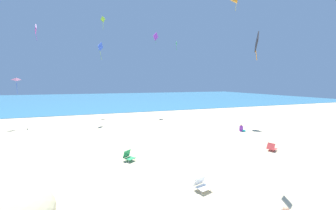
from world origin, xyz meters
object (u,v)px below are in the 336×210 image
at_px(beach_chair_mid_beach, 128,156).
at_px(kite_blue, 100,47).
at_px(kite_purple, 156,37).
at_px(kite_green, 176,44).
at_px(beach_chair_near_camera, 272,147).
at_px(kite_lime, 103,20).
at_px(beach_chair_far_right, 202,184).
at_px(person_3, 242,129).
at_px(kite_pink, 16,79).
at_px(kite_black, 257,42).
at_px(kite_magenta, 36,29).

relative_size(beach_chair_mid_beach, kite_blue, 0.38).
height_order(kite_purple, kite_green, kite_green).
relative_size(beach_chair_near_camera, kite_lime, 0.41).
height_order(beach_chair_far_right, kite_purple, kite_purple).
bearing_deg(beach_chair_mid_beach, kite_blue, 147.76).
relative_size(beach_chair_mid_beach, person_3, 1.10).
xyz_separation_m(beach_chair_near_camera, kite_pink, (-18.59, 14.82, 4.78)).
bearing_deg(kite_black, beach_chair_far_right, -172.52).
bearing_deg(kite_green, kite_pink, -158.10).
relative_size(beach_chair_far_right, kite_green, 0.48).
relative_size(kite_black, kite_magenta, 0.75).
distance_m(kite_lime, kite_blue, 8.11).
height_order(kite_black, kite_purple, kite_purple).
height_order(beach_chair_near_camera, kite_blue, kite_blue).
height_order(beach_chair_near_camera, kite_pink, kite_pink).
bearing_deg(kite_green, beach_chair_near_camera, -96.21).
relative_size(kite_magenta, kite_lime, 0.95).
height_order(kite_pink, kite_magenta, kite_magenta).
bearing_deg(kite_black, kite_pink, 129.90).
height_order(kite_lime, kite_blue, kite_lime).
bearing_deg(kite_magenta, beach_chair_mid_beach, -64.26).
bearing_deg(kite_blue, kite_lime, 83.46).
xyz_separation_m(beach_chair_mid_beach, kite_purple, (6.73, 16.45, 10.75)).
bearing_deg(kite_lime, beach_chair_mid_beach, -89.83).
bearing_deg(kite_purple, kite_lime, 152.67).
bearing_deg(beach_chair_mid_beach, kite_green, 115.44).
distance_m(beach_chair_far_right, kite_purple, 23.97).
distance_m(person_3, kite_magenta, 24.76).
bearing_deg(person_3, kite_pink, -160.75).
distance_m(kite_black, kite_pink, 22.71).
distance_m(kite_black, kite_blue, 18.83).
height_order(kite_black, kite_magenta, kite_magenta).
bearing_deg(person_3, kite_blue, -174.40).
xyz_separation_m(beach_chair_near_camera, kite_green, (2.54, 23.31, 11.08)).
relative_size(beach_chair_near_camera, beach_chair_far_right, 1.08).
distance_m(person_3, kite_blue, 17.75).
bearing_deg(kite_black, beach_chair_mid_beach, 142.76).
bearing_deg(beach_chair_far_right, kite_green, 144.48).
bearing_deg(kite_pink, beach_chair_near_camera, -38.56).
xyz_separation_m(beach_chair_far_right, kite_magenta, (-10.02, 20.29, 10.37)).
relative_size(beach_chair_mid_beach, kite_pink, 0.45).
bearing_deg(beach_chair_far_right, beach_chair_near_camera, 97.27).
bearing_deg(kite_magenta, kite_blue, -18.42).
xyz_separation_m(kite_purple, kite_lime, (-6.79, 3.51, 2.54)).
bearing_deg(kite_pink, kite_lime, 36.56).
distance_m(beach_chair_near_camera, beach_chair_mid_beach, 9.61).
bearing_deg(kite_blue, kite_black, -70.54).
bearing_deg(kite_pink, kite_green, 21.90).
height_order(beach_chair_near_camera, beach_chair_far_right, beach_chair_far_right).
bearing_deg(person_3, kite_purple, 154.38).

